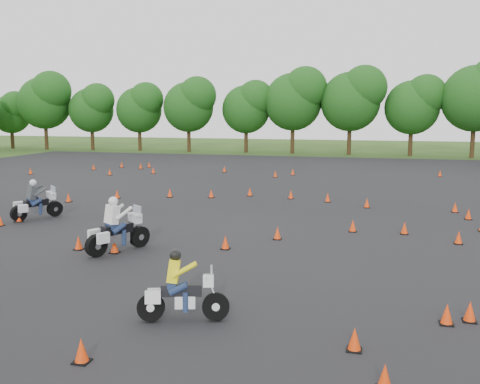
{
  "coord_description": "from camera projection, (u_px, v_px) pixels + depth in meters",
  "views": [
    {
      "loc": [
        5.72,
        -18.19,
        4.69
      ],
      "look_at": [
        0.0,
        4.0,
        1.2
      ],
      "focal_mm": 40.0,
      "sensor_mm": 36.0,
      "label": 1
    }
  ],
  "objects": [
    {
      "name": "rider_yellow",
      "position": [
        183.0,
        287.0,
        11.87
      ],
      "size": [
        2.17,
        1.2,
        1.6
      ],
      "primitive_type": null,
      "rotation": [
        0.0,
        0.0,
        0.29
      ],
      "color": "yellow",
      "rests_on": "ground"
    },
    {
      "name": "asphalt_pad",
      "position": [
        251.0,
        211.0,
        25.28
      ],
      "size": [
        62.0,
        62.0,
        0.0
      ],
      "primitive_type": "plane",
      "color": "black",
      "rests_on": "ground"
    },
    {
      "name": "treeline",
      "position": [
        349.0,
        111.0,
        51.89
      ],
      "size": [
        86.83,
        32.31,
        10.67
      ],
      "color": "#1A4B15",
      "rests_on": "ground"
    },
    {
      "name": "ground",
      "position": [
        213.0,
        240.0,
        19.53
      ],
      "size": [
        140.0,
        140.0,
        0.0
      ],
      "primitive_type": "plane",
      "color": "#2D5119",
      "rests_on": "ground"
    },
    {
      "name": "traffic_cones",
      "position": [
        238.0,
        203.0,
        26.14
      ],
      "size": [
        36.15,
        32.95,
        0.45
      ],
      "color": "#F23C0A",
      "rests_on": "asphalt_pad"
    },
    {
      "name": "rider_grey",
      "position": [
        36.0,
        199.0,
        23.25
      ],
      "size": [
        1.78,
        2.35,
        1.79
      ],
      "primitive_type": null,
      "rotation": [
        0.0,
        0.0,
        1.04
      ],
      "color": "#373B3E",
      "rests_on": "ground"
    },
    {
      "name": "rider_white",
      "position": [
        118.0,
        224.0,
        17.79
      ],
      "size": [
        1.81,
        2.54,
        1.91
      ],
      "primitive_type": null,
      "rotation": [
        0.0,
        0.0,
        1.09
      ],
      "color": "silver",
      "rests_on": "ground"
    }
  ]
}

